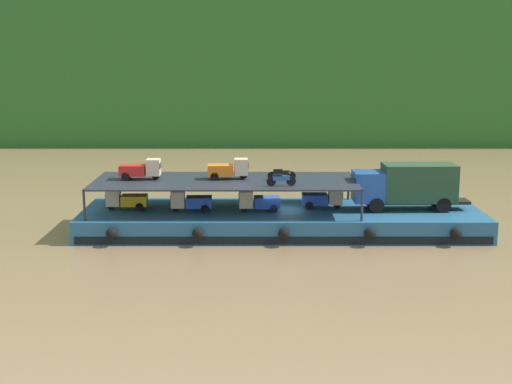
{
  "coord_description": "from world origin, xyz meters",
  "views": [
    {
      "loc": [
        -1.74,
        -47.15,
        11.99
      ],
      "look_at": [
        -1.73,
        0.0,
        2.7
      ],
      "focal_mm": 50.23,
      "sensor_mm": 36.0,
      "label": 1
    }
  ],
  "objects": [
    {
      "name": "ground_plane",
      "position": [
        0.0,
        0.0,
        0.0
      ],
      "size": [
        400.0,
        400.0,
        0.0
      ],
      "primitive_type": "plane",
      "color": "olive"
    },
    {
      "name": "hillside_far_bank",
      "position": [
        0.0,
        59.61,
        17.93
      ],
      "size": [
        149.67,
        35.74,
        31.84
      ],
      "color": "#286023",
      "rests_on": "ground"
    },
    {
      "name": "cargo_barge",
      "position": [
        0.0,
        -0.03,
        0.75
      ],
      "size": [
        26.79,
        8.22,
        1.5
      ],
      "color": "#23567A",
      "rests_on": "ground"
    },
    {
      "name": "covered_lorry",
      "position": [
        8.41,
        -0.0,
        3.19
      ],
      "size": [
        7.9,
        2.45,
        3.1
      ],
      "color": "#1E4C99",
      "rests_on": "cargo_barge"
    },
    {
      "name": "cargo_rack",
      "position": [
        -3.8,
        0.0,
        3.43
      ],
      "size": [
        17.59,
        6.84,
        2.0
      ],
      "color": "#232833",
      "rests_on": "cargo_barge"
    },
    {
      "name": "mini_truck_lower_stern",
      "position": [
        -10.5,
        0.02,
        2.19
      ],
      "size": [
        2.77,
        1.25,
        1.38
      ],
      "color": "gold",
      "rests_on": "cargo_barge"
    },
    {
      "name": "mini_truck_lower_aft",
      "position": [
        -6.1,
        -0.51,
        2.19
      ],
      "size": [
        2.78,
        1.27,
        1.38
      ],
      "color": "#1E47B7",
      "rests_on": "cargo_barge"
    },
    {
      "name": "mini_truck_lower_mid",
      "position": [
        -1.57,
        -0.5,
        2.19
      ],
      "size": [
        2.79,
        1.29,
        1.38
      ],
      "color": "#1E47B7",
      "rests_on": "cargo_barge"
    },
    {
      "name": "mini_truck_lower_fore",
      "position": [
        2.82,
        0.5,
        2.19
      ],
      "size": [
        2.74,
        1.21,
        1.38
      ],
      "color": "#1E47B7",
      "rests_on": "cargo_barge"
    },
    {
      "name": "mini_truck_upper_stern",
      "position": [
        -9.48,
        0.37,
        4.19
      ],
      "size": [
        2.74,
        1.21,
        1.38
      ],
      "color": "red",
      "rests_on": "cargo_rack"
    },
    {
      "name": "mini_truck_upper_mid",
      "position": [
        -3.58,
        0.51,
        4.19
      ],
      "size": [
        2.79,
        1.29,
        1.38
      ],
      "color": "orange",
      "rests_on": "cargo_rack"
    },
    {
      "name": "motorcycle_upper_port",
      "position": [
        -0.14,
        -2.06,
        3.93
      ],
      "size": [
        1.9,
        0.55,
        0.87
      ],
      "color": "black",
      "rests_on": "cargo_rack"
    },
    {
      "name": "motorcycle_upper_centre",
      "position": [
        -0.04,
        -0.0,
        3.93
      ],
      "size": [
        1.9,
        0.55,
        0.87
      ],
      "color": "black",
      "rests_on": "cargo_rack"
    }
  ]
}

